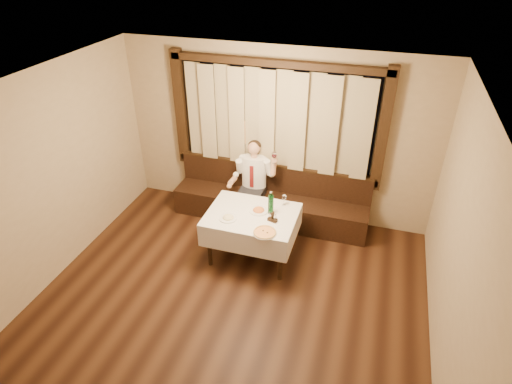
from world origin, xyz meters
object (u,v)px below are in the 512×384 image
(dining_table, at_px, (252,220))
(cruet_caddy, at_px, (273,218))
(seated_man, at_px, (253,176))
(pasta_cream, at_px, (228,216))
(pasta_red, at_px, (259,209))
(green_bottle, at_px, (271,204))
(banquette, at_px, (271,202))
(pizza, at_px, (265,232))

(dining_table, xyz_separation_m, cruet_caddy, (0.32, -0.08, 0.16))
(seated_man, bearing_deg, pasta_cream, -90.23)
(pasta_red, distance_m, cruet_caddy, 0.31)
(green_bottle, bearing_deg, pasta_cream, -150.10)
(banquette, xyz_separation_m, green_bottle, (0.25, -0.93, 0.60))
(pizza, relative_size, seated_man, 0.23)
(dining_table, bearing_deg, cruet_caddy, -14.46)
(pasta_cream, bearing_deg, green_bottle, 29.90)
(pasta_cream, xyz_separation_m, green_bottle, (0.53, 0.30, 0.12))
(pasta_red, xyz_separation_m, pasta_cream, (-0.35, -0.30, -0.00))
(dining_table, relative_size, cruet_caddy, 8.81)
(pizza, height_order, pasta_red, pasta_red)
(green_bottle, height_order, seated_man, seated_man)
(green_bottle, distance_m, seated_man, 0.99)
(pasta_red, xyz_separation_m, green_bottle, (0.17, 0.00, 0.11))
(pizza, xyz_separation_m, cruet_caddy, (0.02, 0.30, 0.04))
(pasta_cream, relative_size, green_bottle, 0.71)
(pizza, xyz_separation_m, pasta_red, (-0.23, 0.47, 0.02))
(banquette, distance_m, pasta_cream, 1.35)
(pizza, relative_size, pasta_red, 1.20)
(pasta_red, bearing_deg, banquette, 94.49)
(banquette, relative_size, pasta_cream, 12.67)
(dining_table, distance_m, pizza, 0.50)
(banquette, height_order, pasta_red, banquette)
(pasta_red, bearing_deg, cruet_caddy, -35.01)
(pasta_cream, height_order, green_bottle, green_bottle)
(pasta_red, height_order, cruet_caddy, cruet_caddy)
(banquette, relative_size, cruet_caddy, 22.19)
(green_bottle, bearing_deg, banquette, 104.98)
(dining_table, relative_size, green_bottle, 3.59)
(seated_man, bearing_deg, green_bottle, -58.04)
(pasta_red, bearing_deg, dining_table, -128.32)
(pasta_red, height_order, pasta_cream, pasta_red)
(banquette, bearing_deg, pasta_cream, -102.80)
(dining_table, xyz_separation_m, pasta_red, (0.07, 0.09, 0.14))
(dining_table, relative_size, pasta_cream, 5.03)
(pizza, relative_size, pasta_cream, 1.27)
(pasta_cream, height_order, seated_man, seated_man)
(dining_table, distance_m, pasta_red, 0.18)
(pizza, bearing_deg, green_bottle, 96.19)
(pizza, bearing_deg, seated_man, 113.61)
(pasta_cream, bearing_deg, seated_man, 89.77)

